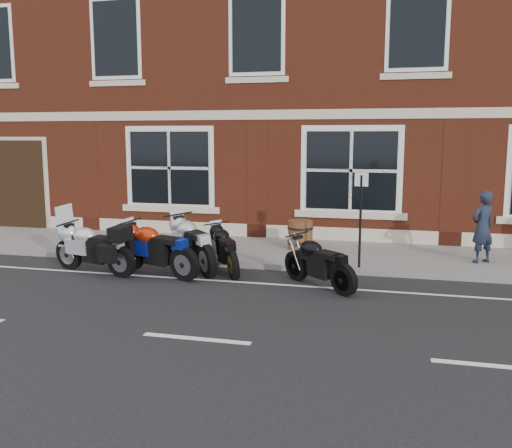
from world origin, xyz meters
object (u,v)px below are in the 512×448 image
Objects in this scene: moto_sport_black at (226,247)px; parking_sign at (361,213)px; barrel_planter at (300,235)px; moto_touring_silver at (93,246)px; moto_naked_black at (319,261)px; moto_sport_silver at (194,242)px; pedestrian_left at (483,227)px; moto_sport_red at (156,247)px.

parking_sign is (2.75, 0.51, 0.76)m from moto_sport_black.
moto_touring_silver is at bearing -142.51° from barrel_planter.
moto_sport_silver is at bearing 115.55° from moto_naked_black.
barrel_planter is 0.35× the size of parking_sign.
pedestrian_left is at bearing -57.81° from moto_touring_silver.
moto_sport_black is 5.55m from pedestrian_left.
moto_sport_red is at bearing 177.64° from moto_sport_black.
parking_sign is (0.67, 1.32, 0.76)m from moto_naked_black.
moto_touring_silver is 0.98× the size of moto_sport_red.
moto_sport_red is at bearing 129.49° from moto_naked_black.
moto_sport_silver reaches higher than barrel_planter.
moto_naked_black is at bearing -0.12° from pedestrian_left.
parking_sign reaches higher than moto_sport_black.
moto_sport_black is at bearing -158.22° from parking_sign.
barrel_planter is (1.21, 2.18, -0.04)m from moto_sport_black.
pedestrian_left reaches higher than moto_sport_black.
moto_sport_black is 1.13× the size of pedestrian_left.
pedestrian_left reaches higher than moto_touring_silver.
moto_sport_black reaches higher than barrel_planter.
moto_sport_black is at bearing 110.33° from moto_naked_black.
moto_sport_black is at bearing -20.27° from pedestrian_left.
moto_touring_silver is 8.35m from pedestrian_left.
moto_sport_silver reaches higher than moto_sport_red.
moto_naked_black is 0.78× the size of parking_sign.
barrel_planter is (-4.08, 0.55, -0.43)m from pedestrian_left.
moto_sport_red is 4.29m from parking_sign.
pedestrian_left is at bearing -7.65° from barrel_planter.
parking_sign is at bearing -52.40° from moto_sport_red.
pedestrian_left is at bearing -12.88° from moto_sport_black.
pedestrian_left is 2.24× the size of barrel_planter.
moto_naked_black is (4.77, -0.00, -0.06)m from moto_touring_silver.
moto_sport_black is 0.95× the size of moto_sport_silver.
parking_sign is at bearing -47.22° from barrel_planter.
moto_sport_silver is 0.94× the size of parking_sign.
parking_sign reaches higher than pedestrian_left.
moto_sport_silver is 1.19× the size of pedestrian_left.
moto_sport_black is at bearing -40.95° from moto_sport_silver.
moto_sport_black is 2.24m from moto_naked_black.
moto_sport_black is (1.31, 0.69, -0.07)m from moto_sport_red.
moto_touring_silver is at bearing 116.25° from moto_sport_red.
barrel_planter is 2.41m from parking_sign.
pedestrian_left is 2.80m from parking_sign.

